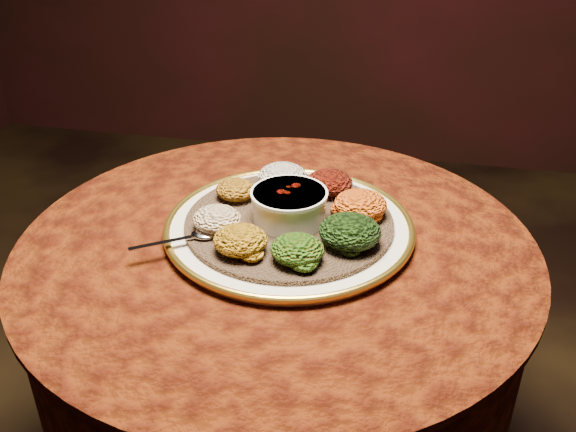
# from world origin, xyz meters

# --- Properties ---
(table) EXTENTS (0.96, 0.96, 0.73)m
(table) POSITION_xyz_m (0.00, 0.00, 0.55)
(table) COLOR black
(table) RESTS_ON ground
(platter) EXTENTS (0.47, 0.47, 0.02)m
(platter) POSITION_xyz_m (0.02, 0.03, 0.75)
(platter) COLOR beige
(platter) RESTS_ON table
(injera) EXTENTS (0.42, 0.42, 0.01)m
(injera) POSITION_xyz_m (0.02, 0.03, 0.76)
(injera) COLOR brown
(injera) RESTS_ON platter
(stew_bowl) EXTENTS (0.14, 0.14, 0.06)m
(stew_bowl) POSITION_xyz_m (0.02, 0.03, 0.80)
(stew_bowl) COLOR silver
(stew_bowl) RESTS_ON injera
(spoon) EXTENTS (0.14, 0.09, 0.01)m
(spoon) POSITION_xyz_m (-0.13, -0.06, 0.77)
(spoon) COLOR silver
(spoon) RESTS_ON injera
(portion_ayib) EXTENTS (0.10, 0.09, 0.05)m
(portion_ayib) POSITION_xyz_m (-0.02, 0.16, 0.79)
(portion_ayib) COLOR beige
(portion_ayib) RESTS_ON injera
(portion_kitfo) EXTENTS (0.09, 0.09, 0.05)m
(portion_kitfo) POSITION_xyz_m (0.07, 0.16, 0.78)
(portion_kitfo) COLOR black
(portion_kitfo) RESTS_ON injera
(portion_tikil) EXTENTS (0.10, 0.09, 0.05)m
(portion_tikil) POSITION_xyz_m (0.14, 0.08, 0.79)
(portion_tikil) COLOR orange
(portion_tikil) RESTS_ON injera
(portion_gomen) EXTENTS (0.11, 0.10, 0.05)m
(portion_gomen) POSITION_xyz_m (0.14, -0.03, 0.79)
(portion_gomen) COLOR black
(portion_gomen) RESTS_ON injera
(portion_mixveg) EXTENTS (0.09, 0.09, 0.04)m
(portion_mixveg) POSITION_xyz_m (0.06, -0.10, 0.78)
(portion_mixveg) COLOR #923209
(portion_mixveg) RESTS_ON injera
(portion_kik) EXTENTS (0.09, 0.09, 0.05)m
(portion_kik) POSITION_xyz_m (-0.04, -0.09, 0.78)
(portion_kik) COLOR #AB740F
(portion_kik) RESTS_ON injera
(portion_timatim) EXTENTS (0.09, 0.08, 0.04)m
(portion_timatim) POSITION_xyz_m (-0.10, -0.03, 0.78)
(portion_timatim) COLOR maroon
(portion_timatim) RESTS_ON injera
(portion_shiro) EXTENTS (0.08, 0.08, 0.04)m
(portion_shiro) POSITION_xyz_m (-0.10, 0.09, 0.78)
(portion_shiro) COLOR #975D12
(portion_shiro) RESTS_ON injera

